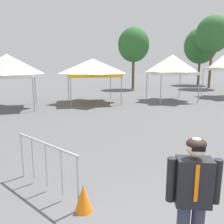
# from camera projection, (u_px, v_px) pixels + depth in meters

# --- Properties ---
(canopy_tent_far_right) EXTENTS (3.15, 3.15, 3.23)m
(canopy_tent_far_right) POSITION_uv_depth(u_px,v_px,m) (7.00, 66.00, 13.78)
(canopy_tent_far_right) COLOR #9E9EA3
(canopy_tent_far_right) RESTS_ON ground
(canopy_tent_far_left) EXTENTS (3.44, 3.44, 3.03)m
(canopy_tent_far_left) POSITION_uv_depth(u_px,v_px,m) (93.00, 68.00, 16.06)
(canopy_tent_far_left) COLOR #9E9EA3
(canopy_tent_far_left) RESTS_ON ground
(canopy_tent_right_of_center) EXTENTS (3.05, 3.05, 3.35)m
(canopy_tent_right_of_center) POSITION_uv_depth(u_px,v_px,m) (172.00, 65.00, 16.90)
(canopy_tent_right_of_center) COLOR #9E9EA3
(canopy_tent_right_of_center) RESTS_ON ground
(person_foreground) EXTENTS (0.62, 0.36, 1.78)m
(person_foreground) POSITION_uv_depth(u_px,v_px,m) (192.00, 196.00, 2.87)
(person_foreground) COLOR #33384C
(person_foreground) RESTS_ON ground
(tree_behind_tents_right) EXTENTS (4.14, 4.14, 7.28)m
(tree_behind_tents_right) POSITION_uv_depth(u_px,v_px,m) (201.00, 46.00, 30.00)
(tree_behind_tents_right) COLOR brown
(tree_behind_tents_right) RESTS_ON ground
(tree_behind_tents_left) EXTENTS (3.66, 3.66, 7.91)m
(tree_behind_tents_left) POSITION_uv_depth(u_px,v_px,m) (213.00, 34.00, 25.54)
(tree_behind_tents_left) COLOR brown
(tree_behind_tents_left) RESTS_ON ground
(tree_behind_tents_center) EXTENTS (3.32, 3.32, 6.54)m
(tree_behind_tents_center) POSITION_uv_depth(u_px,v_px,m) (134.00, 45.00, 24.87)
(tree_behind_tents_center) COLOR brown
(tree_behind_tents_center) RESTS_ON ground
(crowd_barrier_by_lift) EXTENTS (1.25, 1.74, 1.08)m
(crowd_barrier_by_lift) POSITION_uv_depth(u_px,v_px,m) (46.00, 157.00, 4.77)
(crowd_barrier_by_lift) COLOR #B7BABF
(crowd_barrier_by_lift) RESTS_ON ground
(traffic_cone_lot_center) EXTENTS (0.32, 0.32, 0.51)m
(traffic_cone_lot_center) POSITION_uv_depth(u_px,v_px,m) (84.00, 198.00, 4.21)
(traffic_cone_lot_center) COLOR orange
(traffic_cone_lot_center) RESTS_ON ground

